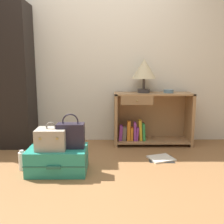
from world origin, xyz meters
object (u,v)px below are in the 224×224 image
(table_lamp, at_px, (144,70))
(suitcase_large, at_px, (58,160))
(bowl, at_px, (169,91))
(open_book_on_floor, at_px, (161,158))
(wardrobe, at_px, (1,77))
(train_case, at_px, (51,139))
(bottle, at_px, (22,161))
(bookshelf, at_px, (149,119))
(handbag, at_px, (71,135))

(table_lamp, distance_m, suitcase_large, 1.72)
(bowl, xyz_separation_m, open_book_on_floor, (-0.20, -0.62, -0.76))
(suitcase_large, xyz_separation_m, open_book_on_floor, (1.18, 0.36, -0.12))
(table_lamp, bearing_deg, bowl, -5.01)
(wardrobe, height_order, train_case, wardrobe)
(wardrobe, bearing_deg, train_case, -47.74)
(bowl, bearing_deg, table_lamp, 174.99)
(bowl, bearing_deg, bottle, -152.47)
(bookshelf, distance_m, open_book_on_floor, 0.74)
(table_lamp, bearing_deg, bookshelf, -7.35)
(bottle, bearing_deg, open_book_on_floor, 10.99)
(bookshelf, relative_size, bowl, 8.00)
(table_lamp, relative_size, train_case, 1.54)
(wardrobe, bearing_deg, handbag, -40.83)
(bowl, bearing_deg, handbag, -141.99)
(train_case, bearing_deg, bookshelf, 41.10)
(bookshelf, height_order, table_lamp, table_lamp)
(train_case, xyz_separation_m, open_book_on_floor, (1.23, 0.38, -0.36))
(wardrobe, xyz_separation_m, table_lamp, (1.97, 0.06, 0.09))
(wardrobe, bearing_deg, bottle, -59.04)
(bottle, bearing_deg, train_case, -12.77)
(suitcase_large, height_order, open_book_on_floor, suitcase_large)
(bookshelf, xyz_separation_m, train_case, (-1.17, -1.02, 0.00))
(wardrobe, height_order, table_lamp, wardrobe)
(bookshelf, height_order, bottle, bookshelf)
(table_lamp, height_order, suitcase_large, table_lamp)
(train_case, bearing_deg, bottle, 167.23)
(bookshelf, bearing_deg, bowl, -4.20)
(wardrobe, bearing_deg, bookshelf, 1.47)
(handbag, bearing_deg, bowl, 38.01)
(suitcase_large, bearing_deg, bookshelf, 41.64)
(table_lamp, distance_m, train_case, 1.65)
(handbag, bearing_deg, table_lamp, 48.21)
(table_lamp, relative_size, suitcase_large, 0.76)
(table_lamp, bearing_deg, wardrobe, -178.13)
(wardrobe, relative_size, bookshelf, 1.77)
(suitcase_large, xyz_separation_m, handbag, (0.14, 0.01, 0.27))
(suitcase_large, relative_size, open_book_on_floor, 1.80)
(handbag, bearing_deg, open_book_on_floor, 18.45)
(train_case, relative_size, handbag, 0.84)
(wardrobe, height_order, handbag, wardrobe)
(bookshelf, xyz_separation_m, suitcase_large, (-1.12, -1.00, -0.24))
(wardrobe, distance_m, handbag, 1.53)
(bookshelf, bearing_deg, suitcase_large, -138.36)
(handbag, bearing_deg, suitcase_large, -174.55)
(bowl, distance_m, suitcase_large, 1.80)
(wardrobe, xyz_separation_m, bookshelf, (2.05, 0.05, -0.60))
(bookshelf, distance_m, bottle, 1.81)
(wardrobe, bearing_deg, table_lamp, 1.87)
(open_book_on_floor, bearing_deg, handbag, -161.55)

